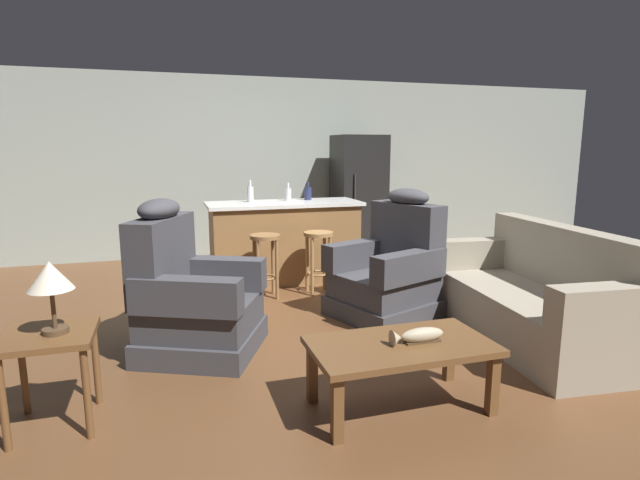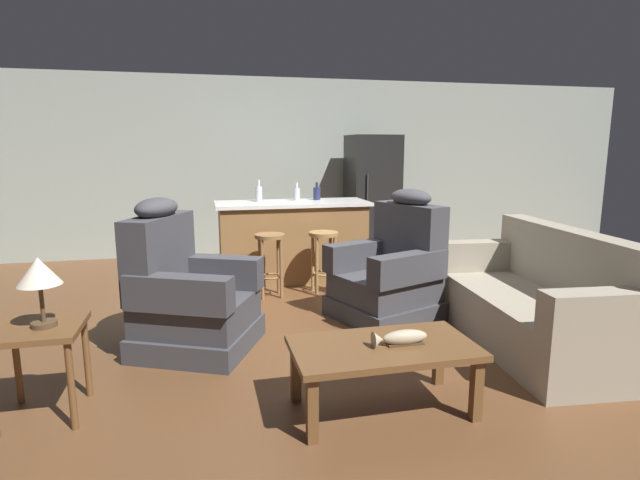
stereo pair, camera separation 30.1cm
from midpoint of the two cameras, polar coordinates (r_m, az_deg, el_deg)
name	(u,v)px [view 2 (the right image)]	position (r m, az deg, el deg)	size (l,w,h in m)	color
ground_plane	(318,315)	(4.83, 1.59, -8.58)	(12.00, 12.00, 0.00)	brown
back_wall	(271,166)	(7.63, -4.48, 8.38)	(12.00, 0.05, 2.60)	#939E93
coffee_table	(383,353)	(3.10, 10.07, -12.68)	(1.10, 0.60, 0.42)	brown
fish_figurine	(400,338)	(3.08, 11.94, -10.94)	(0.34, 0.10, 0.10)	#4C3823
couch	(538,304)	(4.46, 25.41, -6.65)	(1.02, 1.97, 0.94)	#9E937F
recliner_near_lamp	(187,296)	(4.05, -12.88, -6.33)	(1.12, 1.12, 1.20)	#3D3D42
recliner_near_island	(391,273)	(4.75, 9.96, -3.74)	(1.08, 1.08, 1.20)	#3D3D42
end_table	(39,342)	(3.31, -27.15, -10.39)	(0.48, 0.48, 0.56)	brown
table_lamp	(39,275)	(3.18, -27.12, -3.57)	(0.24, 0.24, 0.41)	#4C3823
kitchen_island	(293,241)	(5.98, -1.72, -0.11)	(1.80, 0.70, 0.95)	olive
bar_stool_left	(270,253)	(5.31, -4.10, -1.55)	(0.32, 0.32, 0.68)	olive
bar_stool_right	(324,251)	(5.43, 2.01, -1.26)	(0.32, 0.32, 0.68)	#A87A47
refrigerator	(372,196)	(7.46, 7.13, 5.05)	(0.70, 0.69, 1.76)	black
bottle_tall_green	(317,193)	(6.12, 1.05, 5.37)	(0.09, 0.09, 0.21)	#23284C
bottle_short_amber	(297,194)	(6.03, -1.23, 5.30)	(0.07, 0.07, 0.22)	silver
bottle_wine_dark	(259,193)	(5.95, -5.56, 5.33)	(0.08, 0.08, 0.26)	silver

